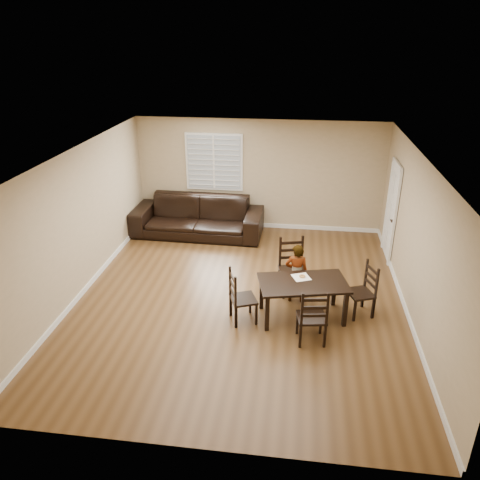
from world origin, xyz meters
name	(u,v)px	position (x,y,z in m)	size (l,w,h in m)	color
ground	(240,298)	(0.00, 0.00, 0.00)	(7.00, 7.00, 0.00)	brown
room	(244,204)	(0.04, 0.18, 1.81)	(6.04, 7.04, 2.72)	tan
dining_table	(303,287)	(1.14, -0.49, 0.61)	(1.63, 1.15, 0.70)	black
chair_near	(291,266)	(0.92, 0.45, 0.49)	(0.59, 0.57, 1.08)	black
chair_far	(313,321)	(1.31, -1.26, 0.45)	(0.50, 0.48, 0.99)	black
chair_left	(237,299)	(0.04, -0.76, 0.44)	(0.54, 0.56, 0.97)	black
chair_right	(366,291)	(2.24, -0.21, 0.44)	(0.54, 0.56, 0.97)	black
child	(296,273)	(1.02, 0.04, 0.57)	(0.42, 0.27, 1.14)	gray
napkin	(301,277)	(1.10, -0.32, 0.70)	(0.28, 0.28, 0.00)	white
donut	(302,276)	(1.12, -0.32, 0.72)	(0.11, 0.11, 0.04)	#B37C40
sofa	(198,217)	(-1.41, 2.83, 0.45)	(3.11, 1.22, 0.91)	black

